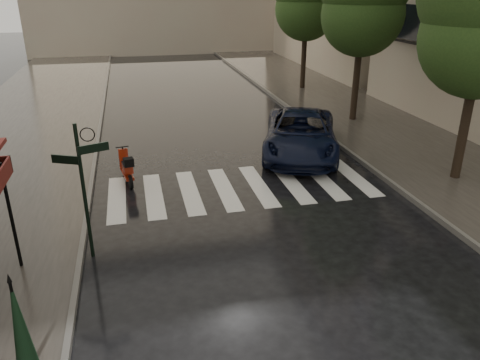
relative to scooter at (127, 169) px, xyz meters
name	(u,v)px	position (x,y,z in m)	size (l,w,h in m)	color
ground	(155,337)	(0.37, -7.15, -0.47)	(120.00, 120.00, 0.00)	black
sidewalk_near	(16,143)	(-4.13, 4.85, -0.41)	(6.00, 60.00, 0.12)	#38332D
sidewalk_far	(368,119)	(10.62, 4.85, -0.41)	(5.50, 60.00, 0.12)	#38332D
curb_near	(99,137)	(-1.08, 4.85, -0.39)	(0.12, 60.00, 0.16)	#595651
curb_far	(309,123)	(7.82, 4.85, -0.39)	(0.12, 60.00, 0.16)	#595651
crosswalk	(242,187)	(3.34, -1.15, -0.46)	(7.85, 3.20, 0.01)	silver
signpost	(83,181)	(-0.83, -4.15, 1.37)	(1.17, 0.29, 3.10)	black
scooter	(127,169)	(0.00, 0.00, 0.00)	(0.53, 1.52, 1.00)	black
parked_car	(301,134)	(6.10, 1.33, 0.28)	(2.49, 5.39, 1.50)	black
parasol_back	(25,349)	(-1.28, -8.59, 0.91)	(0.44, 0.44, 2.33)	black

